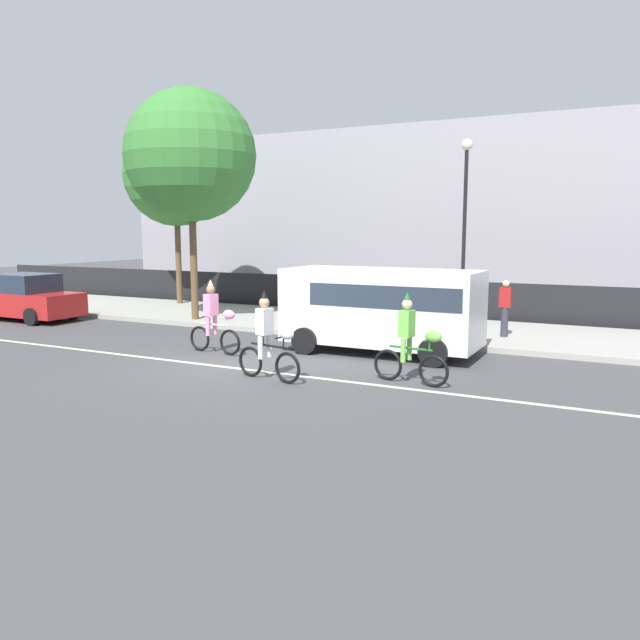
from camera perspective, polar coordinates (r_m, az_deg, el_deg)
name	(u,v)px	position (r m, az deg, el deg)	size (l,w,h in m)	color
ground_plane	(238,363)	(15.17, -7.50, -3.93)	(80.00, 80.00, 0.00)	#424244
road_centre_line	(226,367)	(14.77, -8.59, -4.27)	(36.00, 0.14, 0.01)	beige
sidewalk_curb	(349,324)	(20.76, 2.66, -0.36)	(60.00, 5.00, 0.15)	#9E9B93
fence_line	(381,297)	(23.33, 5.59, 2.11)	(40.00, 0.08, 1.40)	black
building_backdrop	(411,216)	(31.90, 8.33, 9.38)	(28.00, 8.00, 7.71)	#99939E
parade_cyclist_pink	(215,321)	(16.33, -9.62, -0.11)	(1.72, 0.50, 1.92)	black
parade_cyclist_zebra	(269,341)	(13.25, -4.70, -1.96)	(1.71, 0.53, 1.92)	black
parade_cyclist_lime	(411,344)	(13.03, 8.35, -2.19)	(1.71, 0.51, 1.92)	black
parked_van_white	(384,305)	(16.09, 5.87, 1.42)	(5.00, 2.22, 2.18)	white
parked_car_red	(26,298)	(24.44, -25.26, 1.82)	(4.10, 1.92, 1.64)	#AD1E1E
street_lamp_post	(465,204)	(20.68, 13.13, 10.27)	(0.36, 0.36, 5.86)	black
street_tree_near_lamp	(176,175)	(26.58, -13.06, 12.82)	(4.17, 4.17, 7.34)	brown
street_tree_far_corner	(191,156)	(21.70, -11.75, 14.49)	(4.34, 4.34, 7.63)	brown
pedestrian_onlooker	(505,307)	(18.48, 16.56, 1.17)	(0.32, 0.20, 1.62)	#33333D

